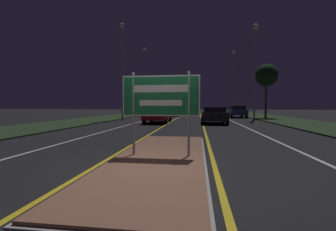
% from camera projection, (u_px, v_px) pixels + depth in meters
% --- Properties ---
extents(ground_plane, '(160.00, 160.00, 0.00)m').
position_uv_depth(ground_plane, '(153.00, 169.00, 5.12)').
color(ground_plane, black).
extents(median_island, '(2.43, 7.56, 0.10)m').
position_uv_depth(median_island, '(161.00, 157.00, 6.17)').
color(median_island, '#999993').
rests_on(median_island, ground_plane).
extents(verge_left, '(5.00, 100.00, 0.08)m').
position_uv_depth(verge_left, '(107.00, 118.00, 26.18)').
color(verge_left, '#23381E').
rests_on(verge_left, ground_plane).
extents(verge_right, '(5.00, 100.00, 0.08)m').
position_uv_depth(verge_right, '(279.00, 119.00, 23.67)').
color(verge_right, '#23381E').
rests_on(verge_right, ground_plane).
extents(centre_line_yellow_left, '(0.12, 70.00, 0.01)m').
position_uv_depth(centre_line_yellow_left, '(180.00, 116.00, 30.06)').
color(centre_line_yellow_left, gold).
rests_on(centre_line_yellow_left, ground_plane).
extents(centre_line_yellow_right, '(0.12, 70.00, 0.01)m').
position_uv_depth(centre_line_yellow_right, '(201.00, 117.00, 29.69)').
color(centre_line_yellow_right, gold).
rests_on(centre_line_yellow_right, ground_plane).
extents(lane_line_white_left, '(0.12, 70.00, 0.01)m').
position_uv_depth(lane_line_white_left, '(159.00, 116.00, 30.43)').
color(lane_line_white_left, silver).
rests_on(lane_line_white_left, ground_plane).
extents(lane_line_white_right, '(0.12, 70.00, 0.01)m').
position_uv_depth(lane_line_white_right, '(222.00, 117.00, 29.32)').
color(lane_line_white_right, silver).
rests_on(lane_line_white_right, ground_plane).
extents(edge_line_white_left, '(0.10, 70.00, 0.01)m').
position_uv_depth(edge_line_white_left, '(138.00, 116.00, 30.83)').
color(edge_line_white_left, silver).
rests_on(edge_line_white_left, ground_plane).
extents(edge_line_white_right, '(0.10, 70.00, 0.01)m').
position_uv_depth(edge_line_white_right, '(246.00, 117.00, 28.93)').
color(edge_line_white_right, silver).
rests_on(edge_line_white_right, ground_plane).
extents(highway_sign, '(2.12, 0.07, 2.27)m').
position_uv_depth(highway_sign, '(161.00, 98.00, 6.09)').
color(highway_sign, '#9E9E99').
rests_on(highway_sign, median_island).
extents(streetlight_left_near, '(0.48, 0.48, 9.37)m').
position_uv_depth(streetlight_left_near, '(122.00, 61.00, 21.62)').
color(streetlight_left_near, '#9E9E99').
rests_on(streetlight_left_near, ground_plane).
extents(streetlight_left_far, '(0.48, 0.48, 9.73)m').
position_uv_depth(streetlight_left_far, '(144.00, 75.00, 32.38)').
color(streetlight_left_far, '#9E9E99').
rests_on(streetlight_left_far, ground_plane).
extents(streetlight_right_near, '(0.60, 0.60, 9.57)m').
position_uv_depth(streetlight_right_near, '(255.00, 55.00, 22.38)').
color(streetlight_right_near, '#9E9E99').
rests_on(streetlight_right_near, ground_plane).
extents(streetlight_right_far, '(0.45, 0.45, 10.00)m').
position_uv_depth(streetlight_right_far, '(233.00, 77.00, 35.40)').
color(streetlight_right_far, '#9E9E99').
rests_on(streetlight_right_far, ground_plane).
extents(car_receding_0, '(2.03, 4.07, 1.34)m').
position_uv_depth(car_receding_0, '(214.00, 115.00, 18.12)').
color(car_receding_0, black).
rests_on(car_receding_0, ground_plane).
extents(car_receding_1, '(1.91, 4.42, 1.43)m').
position_uv_depth(car_receding_1, '(237.00, 111.00, 27.52)').
color(car_receding_1, navy).
rests_on(car_receding_1, ground_plane).
extents(car_approaching_0, '(1.95, 4.56, 1.54)m').
position_uv_depth(car_approaching_0, '(158.00, 113.00, 19.07)').
color(car_approaching_0, maroon).
rests_on(car_approaching_0, ground_plane).
extents(car_approaching_1, '(1.93, 4.32, 1.40)m').
position_uv_depth(car_approaching_1, '(173.00, 111.00, 30.96)').
color(car_approaching_1, navy).
rests_on(car_approaching_1, ground_plane).
extents(car_approaching_2, '(1.97, 4.52, 1.32)m').
position_uv_depth(car_approaching_2, '(177.00, 110.00, 41.03)').
color(car_approaching_2, '#4C514C').
rests_on(car_approaching_2, ground_plane).
extents(roadside_palm_right, '(2.45, 2.45, 5.99)m').
position_uv_depth(roadside_palm_right, '(266.00, 76.00, 24.98)').
color(roadside_palm_right, '#4C3823').
rests_on(roadside_palm_right, verge_right).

